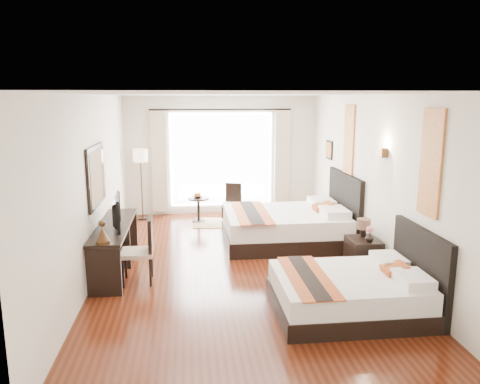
{
  "coord_description": "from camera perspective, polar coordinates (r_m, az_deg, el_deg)",
  "views": [
    {
      "loc": [
        -0.79,
        -7.31,
        2.75
      ],
      "look_at": [
        0.08,
        0.43,
        1.17
      ],
      "focal_mm": 35.0,
      "sensor_mm": 36.0,
      "label": 1
    }
  ],
  "objects": [
    {
      "name": "floor",
      "position": [
        7.85,
        -0.24,
        -9.11
      ],
      "size": [
        4.5,
        7.5,
        0.01
      ],
      "primitive_type": "cube",
      "color": "#3C170B",
      "rests_on": "ground"
    },
    {
      "name": "ceiling",
      "position": [
        7.35,
        -0.26,
        11.76
      ],
      "size": [
        4.5,
        7.5,
        0.02
      ],
      "primitive_type": "cube",
      "color": "white",
      "rests_on": "wall_headboard"
    },
    {
      "name": "wall_headboard",
      "position": [
        8.03,
        15.9,
        1.32
      ],
      "size": [
        0.01,
        7.5,
        2.8
      ],
      "primitive_type": "cube",
      "color": "silver",
      "rests_on": "floor"
    },
    {
      "name": "wall_desk",
      "position": [
        7.57,
        -17.39,
        0.65
      ],
      "size": [
        0.01,
        7.5,
        2.8
      ],
      "primitive_type": "cube",
      "color": "silver",
      "rests_on": "floor"
    },
    {
      "name": "wall_window",
      "position": [
        11.16,
        -2.32,
        4.48
      ],
      "size": [
        4.5,
        0.01,
        2.8
      ],
      "primitive_type": "cube",
      "color": "silver",
      "rests_on": "floor"
    },
    {
      "name": "wall_entry",
      "position": [
        3.89,
        5.76,
        -8.9
      ],
      "size": [
        4.5,
        0.01,
        2.8
      ],
      "primitive_type": "cube",
      "color": "silver",
      "rests_on": "floor"
    },
    {
      "name": "window_glass",
      "position": [
        11.16,
        -2.31,
        3.96
      ],
      "size": [
        2.4,
        0.02,
        2.2
      ],
      "primitive_type": "cube",
      "color": "white",
      "rests_on": "wall_window"
    },
    {
      "name": "sheer_curtain",
      "position": [
        11.1,
        -2.29,
        3.92
      ],
      "size": [
        2.3,
        0.02,
        2.1
      ],
      "primitive_type": "cube",
      "color": "white",
      "rests_on": "wall_window"
    },
    {
      "name": "drape_left",
      "position": [
        11.06,
        -9.81,
        3.63
      ],
      "size": [
        0.35,
        0.14,
        2.35
      ],
      "primitive_type": "cube",
      "color": "beige",
      "rests_on": "floor"
    },
    {
      "name": "drape_right",
      "position": [
        11.26,
        5.12,
        3.89
      ],
      "size": [
        0.35,
        0.14,
        2.35
      ],
      "primitive_type": "cube",
      "color": "beige",
      "rests_on": "floor"
    },
    {
      "name": "art_panel_near",
      "position": [
        6.31,
        22.25,
        3.32
      ],
      "size": [
        0.03,
        0.5,
        1.35
      ],
      "primitive_type": "cube",
      "color": "maroon",
      "rests_on": "wall_headboard"
    },
    {
      "name": "art_panel_far",
      "position": [
        9.07,
        13.14,
        6.08
      ],
      "size": [
        0.03,
        0.5,
        1.35
      ],
      "primitive_type": "cube",
      "color": "maroon",
      "rests_on": "wall_headboard"
    },
    {
      "name": "wall_sconce",
      "position": [
        7.52,
        17.04,
        4.6
      ],
      "size": [
        0.1,
        0.14,
        0.14
      ],
      "primitive_type": "cube",
      "color": "#402A16",
      "rests_on": "wall_headboard"
    },
    {
      "name": "mirror_frame",
      "position": [
        7.65,
        -17.13,
        1.9
      ],
      "size": [
        0.04,
        1.25,
        0.95
      ],
      "primitive_type": "cube",
      "color": "black",
      "rests_on": "wall_desk"
    },
    {
      "name": "mirror_glass",
      "position": [
        7.64,
        -16.94,
        1.91
      ],
      "size": [
        0.01,
        1.12,
        0.82
      ],
      "primitive_type": "cube",
      "color": "white",
      "rests_on": "mirror_frame"
    },
    {
      "name": "bed_near",
      "position": [
        6.38,
        13.8,
        -11.63
      ],
      "size": [
        1.95,
        1.52,
        1.1
      ],
      "color": "black",
      "rests_on": "floor"
    },
    {
      "name": "bed_far",
      "position": [
        9.05,
        6.09,
        -4.05
      ],
      "size": [
        2.35,
        1.84,
        1.33
      ],
      "color": "black",
      "rests_on": "floor"
    },
    {
      "name": "nightstand",
      "position": [
        7.78,
        14.77,
        -7.49
      ],
      "size": [
        0.46,
        0.57,
        0.55
      ],
      "primitive_type": "cube",
      "color": "black",
      "rests_on": "floor"
    },
    {
      "name": "table_lamp",
      "position": [
        7.78,
        14.84,
        -3.97
      ],
      "size": [
        0.22,
        0.22,
        0.34
      ],
      "color": "black",
      "rests_on": "nightstand"
    },
    {
      "name": "vase",
      "position": [
        7.57,
        15.49,
        -5.72
      ],
      "size": [
        0.16,
        0.16,
        0.14
      ],
      "primitive_type": "imported",
      "rotation": [
        0.0,
        0.0,
        -0.18
      ],
      "color": "black",
      "rests_on": "nightstand"
    },
    {
      "name": "console_desk",
      "position": [
        7.88,
        -14.97,
        -6.49
      ],
      "size": [
        0.5,
        2.2,
        0.76
      ],
      "primitive_type": "cube",
      "color": "black",
      "rests_on": "floor"
    },
    {
      "name": "television",
      "position": [
        7.53,
        -15.27,
        -2.36
      ],
      "size": [
        0.22,
        0.88,
        0.5
      ],
      "primitive_type": "imported",
      "rotation": [
        0.0,
        0.0,
        1.7
      ],
      "color": "black",
      "rests_on": "console_desk"
    },
    {
      "name": "bronze_figurine",
      "position": [
        6.78,
        -16.42,
        -4.84
      ],
      "size": [
        0.23,
        0.23,
        0.3
      ],
      "primitive_type": null,
      "rotation": [
        0.0,
        0.0,
        -0.18
      ],
      "color": "#402A16",
      "rests_on": "console_desk"
    },
    {
      "name": "desk_chair",
      "position": [
        7.28,
        -12.2,
        -8.43
      ],
      "size": [
        0.48,
        0.48,
        1.01
      ],
      "rotation": [
        0.0,
        0.0,
        3.16
      ],
      "color": "beige",
      "rests_on": "floor"
    },
    {
      "name": "floor_lamp",
      "position": [
        10.77,
        -12.03,
        3.82
      ],
      "size": [
        0.33,
        0.33,
        1.62
      ],
      "color": "black",
      "rests_on": "floor"
    },
    {
      "name": "side_table",
      "position": [
        10.58,
        -5.08,
        -2.15
      ],
      "size": [
        0.47,
        0.47,
        0.54
      ],
      "primitive_type": "cylinder",
      "color": "black",
      "rests_on": "floor"
    },
    {
      "name": "fruit_bowl",
      "position": [
        10.52,
        -5.2,
        -0.58
      ],
      "size": [
        0.26,
        0.26,
        0.05
      ],
      "primitive_type": "imported",
      "rotation": [
        0.0,
        0.0,
        0.42
      ],
      "color": "#442518",
      "rests_on": "side_table"
    },
    {
      "name": "window_chair",
      "position": [
        10.54,
        -1.0,
        -2.23
      ],
      "size": [
        0.51,
        0.51,
        0.85
      ],
      "rotation": [
        0.0,
        0.0,
        -1.93
      ],
      "color": "beige",
      "rests_on": "floor"
    },
    {
      "name": "jute_rug",
      "position": [
        10.45,
        -1.97,
        -3.79
      ],
      "size": [
        1.42,
        1.05,
        0.01
      ],
      "primitive_type": "cube",
      "rotation": [
        0.0,
        0.0,
        -0.12
      ],
      "color": "#9D855E",
      "rests_on": "floor"
    }
  ]
}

